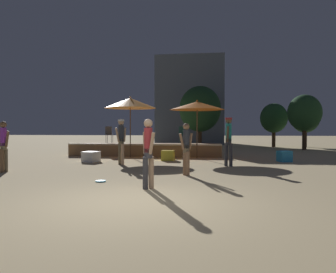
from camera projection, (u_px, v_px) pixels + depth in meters
ground_plane at (135, 202)px, 6.48m from camera, size 120.00×120.00×0.00m
wooden_deck at (148, 149)px, 18.13m from camera, size 8.02×2.90×0.67m
patio_umbrella_0 at (197, 106)px, 15.92m from camera, size 2.66×2.66×2.84m
patio_umbrella_1 at (130, 103)px, 16.36m from camera, size 2.59×2.59×3.06m
cube_seat_0 at (284, 156)px, 14.27m from camera, size 0.65×0.65×0.48m
cube_seat_1 at (168, 155)px, 14.87m from camera, size 0.56×0.56×0.45m
cube_seat_2 at (91, 157)px, 14.24m from camera, size 0.75×0.75×0.45m
person_0 at (229, 138)px, 12.54m from camera, size 0.31×0.59×1.88m
person_1 at (186, 148)px, 10.15m from camera, size 0.44×0.35×1.62m
person_2 at (121, 139)px, 13.10m from camera, size 0.39×0.46×1.82m
person_3 at (148, 151)px, 7.89m from camera, size 0.39×0.42×1.69m
person_4 at (4, 145)px, 10.87m from camera, size 0.51×0.29×1.69m
bistro_chair_0 at (182, 133)px, 18.00m from camera, size 0.47×0.47×0.90m
bistro_chair_1 at (109, 133)px, 17.90m from camera, size 0.47×0.47×0.90m
frisbee_disc at (101, 181)px, 8.94m from camera, size 0.28×0.28×0.03m
background_tree_0 at (274, 118)px, 25.48m from camera, size 2.08×2.08×3.41m
background_tree_1 at (305, 113)px, 22.07m from camera, size 2.23×2.23×3.74m
background_tree_2 at (305, 117)px, 25.47m from camera, size 2.19×2.19×3.53m
background_tree_3 at (200, 109)px, 24.43m from camera, size 3.10×3.10×4.62m
distant_building at (191, 102)px, 31.30m from camera, size 6.20×4.87×8.05m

